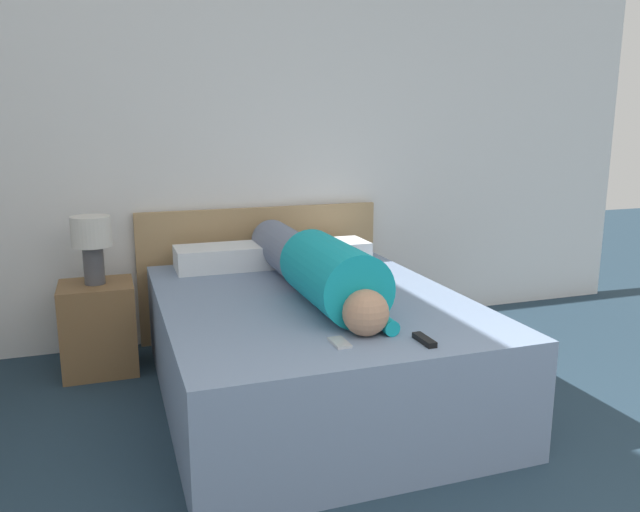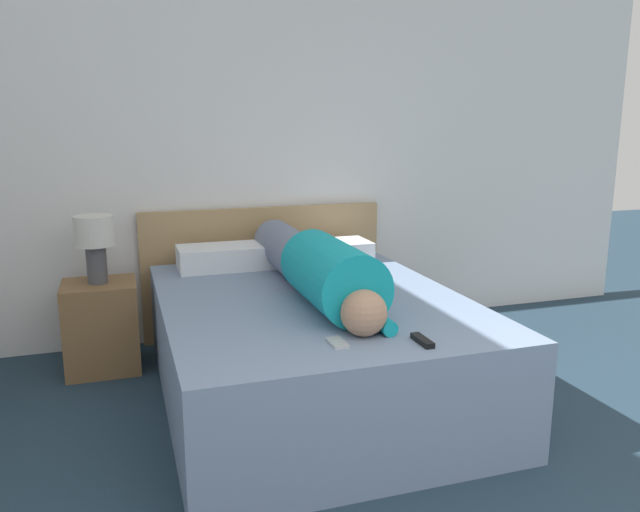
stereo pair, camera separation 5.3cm
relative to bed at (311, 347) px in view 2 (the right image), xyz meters
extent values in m
cube|color=white|center=(0.24, 1.17, 1.02)|extent=(5.52, 0.06, 2.60)
cube|color=#7589A8|center=(0.00, 0.00, 0.00)|extent=(1.55, 1.99, 0.56)
cube|color=tan|center=(0.00, 1.10, 0.17)|extent=(1.67, 0.04, 0.90)
cube|color=brown|center=(-1.08, 0.75, -0.01)|extent=(0.42, 0.39, 0.54)
cylinder|color=#4C4C51|center=(-1.08, 0.75, 0.37)|extent=(0.12, 0.12, 0.22)
cylinder|color=silver|center=(-1.08, 0.75, 0.57)|extent=(0.22, 0.22, 0.18)
sphere|color=tan|center=(0.03, -0.66, 0.38)|extent=(0.20, 0.20, 0.20)
cylinder|color=#149EAD|center=(0.03, -0.24, 0.45)|extent=(0.34, 0.70, 0.34)
cylinder|color=slate|center=(0.03, 0.53, 0.42)|extent=(0.27, 0.84, 0.27)
cylinder|color=#149EAD|center=(0.14, -0.61, 0.32)|extent=(0.07, 0.22, 0.07)
cube|color=white|center=(-0.31, 0.79, 0.35)|extent=(0.61, 0.31, 0.14)
cube|color=white|center=(0.34, 0.79, 0.35)|extent=(0.58, 0.31, 0.13)
cube|color=black|center=(0.23, -0.82, 0.29)|extent=(0.04, 0.15, 0.02)
cube|color=#B2B7BC|center=(-0.11, -0.72, 0.29)|extent=(0.06, 0.13, 0.01)
camera|label=1|loc=(-0.99, -3.02, 1.19)|focal=35.00mm
camera|label=2|loc=(-0.94, -3.03, 1.19)|focal=35.00mm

